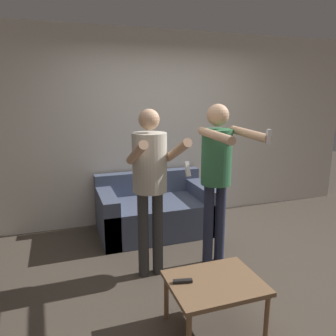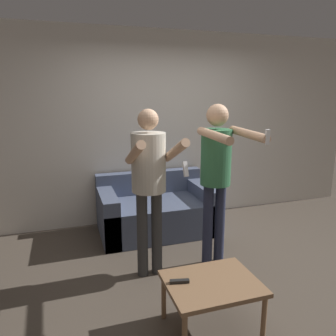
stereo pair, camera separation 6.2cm
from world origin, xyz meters
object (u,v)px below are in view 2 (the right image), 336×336
object	(u,v)px
remote_on_table	(180,281)
person_standing_right	(217,167)
coffee_table	(212,287)
couch	(156,211)
person_standing_left	(149,174)

from	to	relation	value
remote_on_table	person_standing_right	bearing A→B (deg)	50.43
person_standing_right	coffee_table	world-z (taller)	person_standing_right
couch	coffee_table	distance (m)	2.00
remote_on_table	person_standing_left	bearing A→B (deg)	90.18
couch	person_standing_right	bearing A→B (deg)	-71.27
person_standing_right	remote_on_table	world-z (taller)	person_standing_right
person_standing_left	remote_on_table	bearing A→B (deg)	-89.82
person_standing_right	coffee_table	distance (m)	1.27
person_standing_left	person_standing_right	bearing A→B (deg)	-0.52
coffee_table	person_standing_right	bearing A→B (deg)	63.10
person_standing_left	person_standing_right	xyz separation A→B (m)	(0.72, -0.01, 0.03)
couch	person_standing_left	bearing A→B (deg)	-108.82
couch	remote_on_table	xyz separation A→B (m)	(-0.36, -1.93, 0.16)
coffee_table	remote_on_table	size ratio (longest dim) A/B	4.64
coffee_table	remote_on_table	bearing A→B (deg)	166.34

